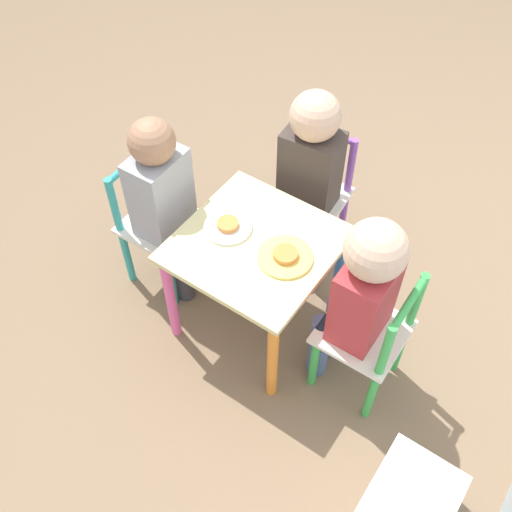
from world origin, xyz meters
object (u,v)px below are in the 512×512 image
object	(u,v)px
plate_front	(228,226)
plate_back	(285,256)
child_back	(361,291)
child_left	(309,168)
child_front	(165,196)
chair_teal	(158,225)
kids_table	(256,259)
chair_purple	(312,199)
chair_green	(369,338)
storage_bin	(408,505)

from	to	relation	value
plate_front	plate_back	distance (m)	0.22
child_back	child_left	bearing A→B (deg)	-132.73
child_front	plate_front	world-z (taller)	child_front
chair_teal	kids_table	bearing A→B (deg)	-90.00
plate_back	kids_table	bearing A→B (deg)	-90.00
chair_teal	plate_front	bearing A→B (deg)	-89.50
chair_purple	plate_back	size ratio (longest dim) A/B	3.05
kids_table	child_back	size ratio (longest dim) A/B	0.64
chair_teal	plate_back	world-z (taller)	chair_teal
chair_green	plate_back	size ratio (longest dim) A/B	3.05
chair_teal	child_left	bearing A→B (deg)	-47.67
kids_table	chair_green	xyz separation A→B (m)	(-0.01, 0.43, -0.10)
chair_teal	plate_front	xyz separation A→B (m)	(-0.01, 0.32, 0.19)
child_back	child_front	bearing A→B (deg)	-89.62
plate_front	plate_back	world-z (taller)	same
child_front	kids_table	bearing A→B (deg)	-90.00
kids_table	chair_green	world-z (taller)	chair_green
child_left	plate_front	bearing A→B (deg)	-106.98
chair_green	child_front	distance (m)	0.83
chair_teal	child_left	size ratio (longest dim) A/B	0.70
plate_back	chair_purple	bearing A→B (deg)	-160.76
child_left	storage_bin	bearing A→B (deg)	-46.29
child_left	storage_bin	xyz separation A→B (m)	(0.70, 0.80, -0.38)
chair_purple	plate_front	xyz separation A→B (m)	(0.43, -0.07, 0.19)
child_back	plate_back	xyz separation A→B (m)	(0.00, -0.26, -0.02)
child_left	chair_teal	bearing A→B (deg)	-141.41
child_back	kids_table	bearing A→B (deg)	-90.00
chair_purple	child_back	xyz separation A→B (m)	(0.43, 0.41, 0.21)
storage_bin	child_front	bearing A→B (deg)	-105.49
chair_purple	storage_bin	xyz separation A→B (m)	(0.76, 0.80, -0.18)
chair_purple	plate_front	bearing A→B (deg)	-104.69
chair_teal	storage_bin	world-z (taller)	chair_teal
plate_back	storage_bin	size ratio (longest dim) A/B	0.62
chair_purple	storage_bin	bearing A→B (deg)	-48.44
kids_table	child_back	xyz separation A→B (m)	(-0.00, 0.37, 0.11)
kids_table	child_front	distance (m)	0.38
plate_back	storage_bin	distance (m)	0.82
child_left	kids_table	bearing A→B (deg)	-90.00
child_front	child_back	xyz separation A→B (m)	(-0.01, 0.75, 0.02)
chair_green	storage_bin	world-z (taller)	chair_green
kids_table	storage_bin	world-z (taller)	kids_table
child_back	child_left	world-z (taller)	child_left
kids_table	child_back	world-z (taller)	child_back
chair_green	kids_table	bearing A→B (deg)	-90.00
storage_bin	chair_purple	bearing A→B (deg)	-133.25
child_front	child_left	xyz separation A→B (m)	(-0.38, 0.34, 0.02)
plate_back	chair_teal	bearing A→B (deg)	-88.85
chair_purple	child_left	size ratio (longest dim) A/B	0.70
child_back	plate_front	world-z (taller)	child_back
child_front	plate_front	distance (m)	0.26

